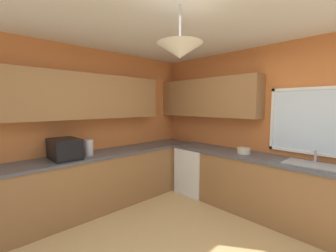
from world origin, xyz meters
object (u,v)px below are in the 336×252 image
Objects in this scene: dishwasher at (196,170)px; kettle at (89,147)px; sink_assembly at (312,164)px; bowl at (244,151)px; microwave at (65,149)px.

dishwasher is 2.01m from kettle.
kettle is at bearing -143.64° from sink_assembly.
dishwasher is at bearing 70.58° from kettle.
dishwasher is 3.53× the size of kettle.
kettle is 3.12m from sink_assembly.
dishwasher is at bearing -178.17° from bowl.
bowl is at bearing 1.83° from dishwasher.
bowl is at bearing 49.48° from kettle.
sink_assembly is at bearing 1.11° from dishwasher.
microwave is 2.36× the size of bowl.
sink_assembly is (2.51, 1.85, -0.11)m from kettle.
microwave is 3.36m from sink_assembly.
microwave is at bearing -106.98° from dishwasher.
microwave is (-0.66, -2.16, 0.62)m from dishwasher.
kettle reaches higher than sink_assembly.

